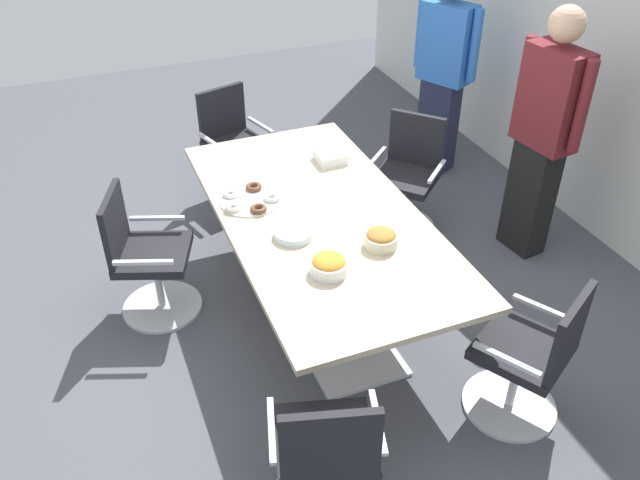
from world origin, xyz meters
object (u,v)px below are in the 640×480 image
at_px(plate_stack, 293,233).
at_px(person_standing_1, 544,133).
at_px(office_chair_2, 530,361).
at_px(napkin_pile, 330,157).
at_px(office_chair_1, 326,459).
at_px(office_chair_4, 234,150).
at_px(office_chair_3, 407,181).
at_px(conference_table, 320,230).
at_px(person_standing_0, 444,72).
at_px(office_chair_0, 146,261).
at_px(snack_bowl_chips_orange, 329,265).
at_px(donut_platter, 250,200).
at_px(snack_bowl_pretzels, 381,238).

bearing_deg(plate_stack, person_standing_1, 96.95).
xyz_separation_m(office_chair_2, napkin_pile, (-1.91, -0.39, 0.38)).
bearing_deg(office_chair_1, office_chair_4, 98.04).
xyz_separation_m(office_chair_2, person_standing_1, (-1.36, 1.00, 0.57)).
bearing_deg(office_chair_3, office_chair_2, 129.43).
distance_m(conference_table, person_standing_0, 2.29).
relative_size(office_chair_0, napkin_pile, 4.62).
bearing_deg(snack_bowl_chips_orange, napkin_pile, 157.07).
height_order(office_chair_1, office_chair_3, same).
bearing_deg(snack_bowl_chips_orange, person_standing_0, 136.66).
height_order(office_chair_2, plate_stack, office_chair_2).
bearing_deg(donut_platter, snack_bowl_pretzels, 37.33).
xyz_separation_m(office_chair_0, snack_bowl_chips_orange, (0.96, 0.90, 0.40)).
relative_size(snack_bowl_chips_orange, donut_platter, 0.55).
height_order(office_chair_3, person_standing_0, person_standing_0).
xyz_separation_m(office_chair_1, person_standing_1, (-1.53, 2.27, 0.57)).
xyz_separation_m(office_chair_4, plate_stack, (1.86, -0.13, 0.37)).
relative_size(office_chair_4, person_standing_0, 0.52).
relative_size(office_chair_0, snack_bowl_pretzels, 4.58).
height_order(conference_table, office_chair_3, office_chair_3).
xyz_separation_m(person_standing_0, donut_platter, (1.15, -2.11, -0.15)).
xyz_separation_m(office_chair_2, person_standing_0, (-2.75, 1.02, 0.51)).
bearing_deg(napkin_pile, conference_table, -27.89).
distance_m(office_chair_2, donut_platter, 1.96).
xyz_separation_m(office_chair_2, snack_bowl_chips_orange, (-0.73, -0.89, 0.40)).
xyz_separation_m(snack_bowl_pretzels, napkin_pile, (-1.06, 0.12, -0.02)).
xyz_separation_m(office_chair_0, snack_bowl_pretzels, (0.84, 1.28, 0.40)).
height_order(office_chair_3, plate_stack, office_chair_3).
xyz_separation_m(office_chair_0, person_standing_1, (0.32, 2.78, 0.57)).
xyz_separation_m(conference_table, office_chair_0, (-0.39, -1.07, -0.22)).
distance_m(office_chair_1, person_standing_0, 3.75).
xyz_separation_m(person_standing_0, snack_bowl_chips_orange, (2.03, -1.91, -0.11)).
relative_size(conference_table, office_chair_0, 2.64).
distance_m(office_chair_0, office_chair_3, 2.10).
bearing_deg(office_chair_4, office_chair_0, 36.59).
distance_m(office_chair_1, person_standing_1, 2.80).
distance_m(conference_table, office_chair_2, 1.49).
height_order(snack_bowl_chips_orange, snack_bowl_pretzels, same).
bearing_deg(office_chair_1, office_chair_3, 70.05).
bearing_deg(person_standing_1, plate_stack, 89.26).
relative_size(person_standing_1, napkin_pile, 9.36).
distance_m(office_chair_3, person_standing_0, 1.18).
height_order(office_chair_0, snack_bowl_pretzels, office_chair_0).
relative_size(conference_table, person_standing_0, 1.37).
bearing_deg(plate_stack, office_chair_1, -13.79).
xyz_separation_m(office_chair_3, office_chair_4, (-1.02, -1.11, 0.00)).
bearing_deg(person_standing_0, snack_bowl_pretzels, 114.27).
bearing_deg(office_chair_0, conference_table, 90.36).
distance_m(conference_table, person_standing_1, 1.75).
bearing_deg(snack_bowl_pretzels, snack_bowl_chips_orange, -72.44).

